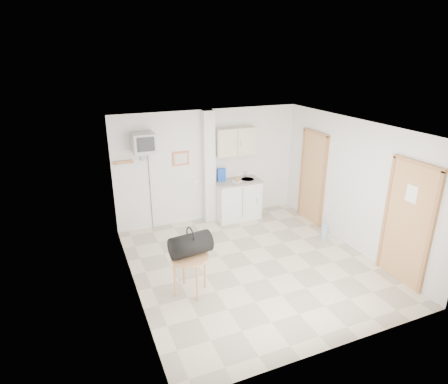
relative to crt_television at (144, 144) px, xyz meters
name	(u,v)px	position (x,y,z in m)	size (l,w,h in m)	color
ground	(253,264)	(1.45, -2.02, -1.94)	(4.50, 4.50, 0.00)	beige
room_envelope	(266,182)	(1.69, -1.93, -0.40)	(4.24, 4.54, 2.55)	white
kitchenette	(237,185)	(2.02, -0.02, -1.13)	(1.03, 0.58, 2.10)	white
crt_television	(144,144)	(0.00, 0.00, 0.00)	(0.44, 0.45, 2.15)	slate
round_table	(190,262)	(0.14, -2.37, -1.38)	(0.60, 0.60, 0.65)	#AD7346
duffel_bag	(191,244)	(0.18, -2.32, -1.11)	(0.68, 0.44, 0.48)	black
water_bottle	(324,232)	(3.23, -1.73, -1.77)	(0.12, 0.12, 0.36)	#95ADC5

